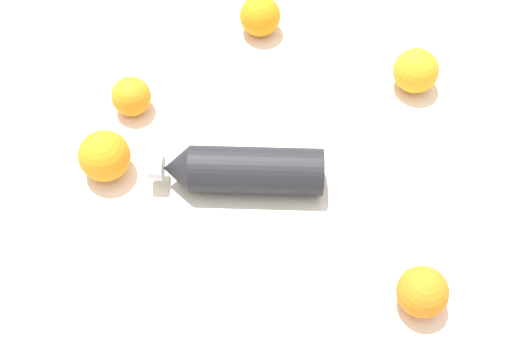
{
  "coord_description": "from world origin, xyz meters",
  "views": [
    {
      "loc": [
        -0.48,
        -0.08,
        0.81
      ],
      "look_at": [
        0.04,
        0.01,
        0.03
      ],
      "focal_mm": 47.34,
      "sensor_mm": 36.0,
      "label": 1
    }
  ],
  "objects_px": {
    "water_bottle": "(241,170)",
    "orange_3": "(416,71)",
    "orange_1": "(260,16)",
    "orange_4": "(131,96)",
    "orange_2": "(104,156)",
    "orange_0": "(423,292)"
  },
  "relations": [
    {
      "from": "orange_2",
      "to": "orange_4",
      "type": "distance_m",
      "value": 0.12
    },
    {
      "from": "orange_0",
      "to": "orange_4",
      "type": "xyz_separation_m",
      "value": [
        0.25,
        0.45,
        -0.0
      ]
    },
    {
      "from": "water_bottle",
      "to": "orange_4",
      "type": "xyz_separation_m",
      "value": [
        0.11,
        0.19,
        -0.0
      ]
    },
    {
      "from": "orange_1",
      "to": "orange_4",
      "type": "xyz_separation_m",
      "value": [
        -0.2,
        0.16,
        -0.0
      ]
    },
    {
      "from": "orange_1",
      "to": "orange_3",
      "type": "xyz_separation_m",
      "value": [
        -0.08,
        -0.26,
        0.0
      ]
    },
    {
      "from": "orange_4",
      "to": "water_bottle",
      "type": "bearing_deg",
      "value": -119.19
    },
    {
      "from": "orange_4",
      "to": "orange_2",
      "type": "bearing_deg",
      "value": 178.13
    },
    {
      "from": "orange_1",
      "to": "orange_3",
      "type": "height_order",
      "value": "orange_3"
    },
    {
      "from": "orange_0",
      "to": "water_bottle",
      "type": "bearing_deg",
      "value": 61.44
    },
    {
      "from": "water_bottle",
      "to": "orange_3",
      "type": "xyz_separation_m",
      "value": [
        0.23,
        -0.23,
        0.0
      ]
    },
    {
      "from": "water_bottle",
      "to": "orange_1",
      "type": "distance_m",
      "value": 0.31
    },
    {
      "from": "orange_2",
      "to": "orange_3",
      "type": "xyz_separation_m",
      "value": [
        0.24,
        -0.43,
        -0.0
      ]
    },
    {
      "from": "water_bottle",
      "to": "orange_3",
      "type": "bearing_deg",
      "value": -143.68
    },
    {
      "from": "orange_0",
      "to": "orange_2",
      "type": "distance_m",
      "value": 0.47
    },
    {
      "from": "water_bottle",
      "to": "orange_3",
      "type": "relative_size",
      "value": 3.53
    },
    {
      "from": "orange_0",
      "to": "orange_1",
      "type": "xyz_separation_m",
      "value": [
        0.45,
        0.28,
        0.0
      ]
    },
    {
      "from": "orange_0",
      "to": "orange_2",
      "type": "height_order",
      "value": "orange_2"
    },
    {
      "from": "orange_4",
      "to": "orange_1",
      "type": "bearing_deg",
      "value": -38.65
    },
    {
      "from": "orange_1",
      "to": "orange_0",
      "type": "bearing_deg",
      "value": -147.69
    },
    {
      "from": "orange_0",
      "to": "orange_3",
      "type": "distance_m",
      "value": 0.37
    },
    {
      "from": "orange_1",
      "to": "orange_3",
      "type": "bearing_deg",
      "value": -106.97
    },
    {
      "from": "orange_0",
      "to": "orange_4",
      "type": "distance_m",
      "value": 0.51
    }
  ]
}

